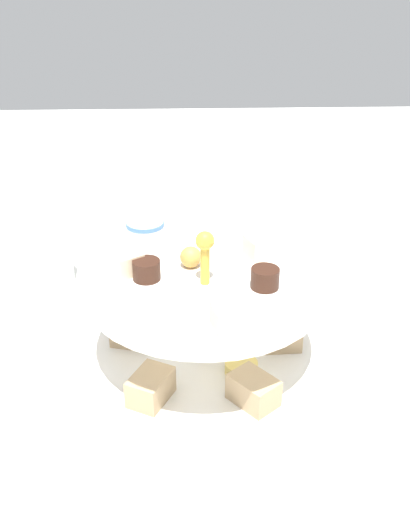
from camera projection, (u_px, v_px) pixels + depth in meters
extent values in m
plane|color=white|center=(205.00, 365.00, 0.71)|extent=(2.40, 2.40, 0.00)
cylinder|color=white|center=(205.00, 362.00, 0.71)|extent=(0.31, 0.31, 0.01)
cylinder|color=white|center=(205.00, 287.00, 0.66)|extent=(0.25, 0.25, 0.01)
cylinder|color=gold|center=(205.00, 306.00, 0.67)|extent=(0.01, 0.01, 0.16)
sphere|color=gold|center=(205.00, 241.00, 0.64)|extent=(0.02, 0.02, 0.02)
cube|color=tan|center=(133.00, 331.00, 0.73)|extent=(0.06, 0.05, 0.03)
cube|color=tan|center=(151.00, 387.00, 0.64)|extent=(0.05, 0.06, 0.03)
cube|color=tan|center=(253.00, 390.00, 0.63)|extent=(0.06, 0.06, 0.03)
cube|color=tan|center=(279.00, 335.00, 0.72)|extent=(0.05, 0.04, 0.03)
cube|color=tan|center=(208.00, 305.00, 0.78)|extent=(0.04, 0.05, 0.03)
cylinder|color=#E5C660|center=(241.00, 367.00, 0.68)|extent=(0.04, 0.04, 0.01)
cylinder|color=#381E14|center=(265.00, 278.00, 0.65)|extent=(0.03, 0.03, 0.02)
cylinder|color=#381E14|center=(146.00, 270.00, 0.66)|extent=(0.03, 0.03, 0.02)
cube|color=beige|center=(260.00, 247.00, 0.71)|extent=(0.04, 0.04, 0.02)
cube|color=beige|center=(126.00, 263.00, 0.68)|extent=(0.04, 0.04, 0.02)
cube|color=beige|center=(229.00, 317.00, 0.58)|extent=(0.04, 0.04, 0.02)
sphere|color=gold|center=(191.00, 257.00, 0.69)|extent=(0.02, 0.02, 0.02)
cylinder|color=silver|center=(49.00, 257.00, 0.86)|extent=(0.06, 0.06, 0.08)
cylinder|color=white|center=(146.00, 250.00, 0.97)|extent=(0.09, 0.09, 0.01)
cylinder|color=white|center=(146.00, 235.00, 0.95)|extent=(0.06, 0.06, 0.04)
cylinder|color=#4772B2|center=(145.00, 224.00, 0.95)|extent=(0.06, 0.06, 0.01)
cube|color=silver|center=(308.00, 248.00, 0.97)|extent=(0.16, 0.07, 0.00)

